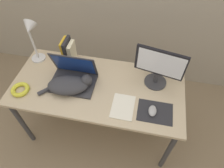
{
  "coord_description": "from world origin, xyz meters",
  "views": [
    {
      "loc": [
        0.34,
        -0.68,
        2.03
      ],
      "look_at": [
        0.13,
        0.31,
        0.82
      ],
      "focal_mm": 32.0,
      "sensor_mm": 36.0,
      "label": 1
    }
  ],
  "objects_px": {
    "external_monitor": "(159,67)",
    "desk_lamp": "(31,35)",
    "computer_mouse": "(152,111)",
    "notepad": "(123,107)",
    "cable_coil": "(20,89)",
    "laptop": "(73,77)",
    "book_row": "(69,52)",
    "cat": "(70,85)"
  },
  "relations": [
    {
      "from": "external_monitor",
      "to": "desk_lamp",
      "type": "height_order",
      "value": "desk_lamp"
    },
    {
      "from": "external_monitor",
      "to": "desk_lamp",
      "type": "bearing_deg",
      "value": 177.59
    },
    {
      "from": "computer_mouse",
      "to": "notepad",
      "type": "xyz_separation_m",
      "value": [
        -0.23,
        0.0,
        -0.02
      ]
    },
    {
      "from": "cable_coil",
      "to": "notepad",
      "type": "xyz_separation_m",
      "value": [
        0.86,
        0.01,
        -0.01
      ]
    },
    {
      "from": "laptop",
      "to": "book_row",
      "type": "relative_size",
      "value": 1.54
    },
    {
      "from": "computer_mouse",
      "to": "book_row",
      "type": "relative_size",
      "value": 0.4
    },
    {
      "from": "cable_coil",
      "to": "external_monitor",
      "type": "bearing_deg",
      "value": 16.34
    },
    {
      "from": "cat",
      "to": "computer_mouse",
      "type": "bearing_deg",
      "value": -7.47
    },
    {
      "from": "cat",
      "to": "external_monitor",
      "type": "height_order",
      "value": "external_monitor"
    },
    {
      "from": "laptop",
      "to": "notepad",
      "type": "relative_size",
      "value": 1.63
    },
    {
      "from": "desk_lamp",
      "to": "cable_coil",
      "type": "relative_size",
      "value": 2.99
    },
    {
      "from": "computer_mouse",
      "to": "book_row",
      "type": "bearing_deg",
      "value": 152.82
    },
    {
      "from": "book_row",
      "to": "desk_lamp",
      "type": "xyz_separation_m",
      "value": [
        -0.27,
        -0.06,
        0.19
      ]
    },
    {
      "from": "cable_coil",
      "to": "notepad",
      "type": "height_order",
      "value": "cable_coil"
    },
    {
      "from": "cat",
      "to": "notepad",
      "type": "relative_size",
      "value": 1.82
    },
    {
      "from": "cat",
      "to": "computer_mouse",
      "type": "relative_size",
      "value": 4.34
    },
    {
      "from": "laptop",
      "to": "external_monitor",
      "type": "relative_size",
      "value": 0.97
    },
    {
      "from": "computer_mouse",
      "to": "cable_coil",
      "type": "xyz_separation_m",
      "value": [
        -1.08,
        -0.01,
        -0.0
      ]
    },
    {
      "from": "laptop",
      "to": "book_row",
      "type": "distance_m",
      "value": 0.27
    },
    {
      "from": "book_row",
      "to": "cable_coil",
      "type": "xyz_separation_m",
      "value": [
        -0.29,
        -0.42,
        -0.1
      ]
    },
    {
      "from": "cat",
      "to": "computer_mouse",
      "type": "xyz_separation_m",
      "value": [
        0.68,
        -0.09,
        -0.04
      ]
    },
    {
      "from": "computer_mouse",
      "to": "book_row",
      "type": "distance_m",
      "value": 0.9
    },
    {
      "from": "desk_lamp",
      "to": "notepad",
      "type": "height_order",
      "value": "desk_lamp"
    },
    {
      "from": "cat",
      "to": "desk_lamp",
      "type": "xyz_separation_m",
      "value": [
        -0.38,
        0.26,
        0.25
      ]
    },
    {
      "from": "laptop",
      "to": "book_row",
      "type": "xyz_separation_m",
      "value": [
        -0.11,
        0.23,
        0.06
      ]
    },
    {
      "from": "cat",
      "to": "desk_lamp",
      "type": "distance_m",
      "value": 0.52
    },
    {
      "from": "cat",
      "to": "book_row",
      "type": "height_order",
      "value": "book_row"
    },
    {
      "from": "computer_mouse",
      "to": "notepad",
      "type": "distance_m",
      "value": 0.23
    },
    {
      "from": "external_monitor",
      "to": "cable_coil",
      "type": "distance_m",
      "value": 1.15
    },
    {
      "from": "external_monitor",
      "to": "cat",
      "type": "bearing_deg",
      "value": -162.55
    },
    {
      "from": "external_monitor",
      "to": "notepad",
      "type": "height_order",
      "value": "external_monitor"
    },
    {
      "from": "book_row",
      "to": "notepad",
      "type": "relative_size",
      "value": 1.06
    },
    {
      "from": "cat",
      "to": "book_row",
      "type": "relative_size",
      "value": 1.72
    },
    {
      "from": "laptop",
      "to": "desk_lamp",
      "type": "xyz_separation_m",
      "value": [
        -0.38,
        0.18,
        0.25
      ]
    },
    {
      "from": "laptop",
      "to": "external_monitor",
      "type": "height_order",
      "value": "external_monitor"
    },
    {
      "from": "cat",
      "to": "desk_lamp",
      "type": "height_order",
      "value": "desk_lamp"
    },
    {
      "from": "laptop",
      "to": "cat",
      "type": "distance_m",
      "value": 0.08
    },
    {
      "from": "book_row",
      "to": "laptop",
      "type": "bearing_deg",
      "value": -64.64
    },
    {
      "from": "notepad",
      "to": "computer_mouse",
      "type": "bearing_deg",
      "value": -0.49
    },
    {
      "from": "cat",
      "to": "external_monitor",
      "type": "bearing_deg",
      "value": 17.45
    },
    {
      "from": "book_row",
      "to": "notepad",
      "type": "bearing_deg",
      "value": -35.61
    },
    {
      "from": "computer_mouse",
      "to": "desk_lamp",
      "type": "height_order",
      "value": "desk_lamp"
    }
  ]
}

